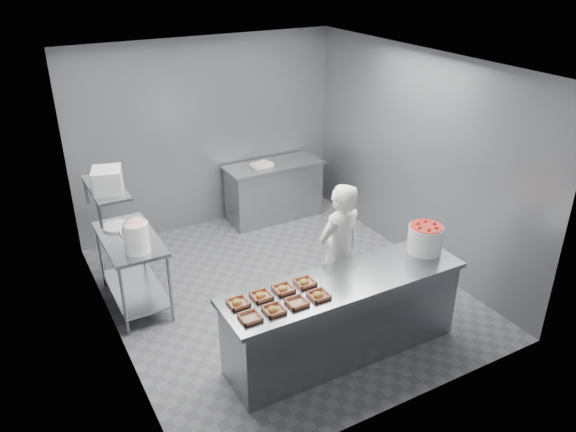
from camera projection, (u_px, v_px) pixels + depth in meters
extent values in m
plane|color=#4C4C51|center=(281.00, 290.00, 7.04)|extent=(4.50, 4.50, 0.00)
plane|color=white|center=(280.00, 63.00, 5.82)|extent=(4.50, 4.50, 0.00)
cube|color=slate|center=(208.00, 135.00, 8.20)|extent=(4.00, 0.04, 2.80)
cube|color=slate|center=(103.00, 226.00, 5.56)|extent=(0.04, 4.50, 2.80)
cube|color=slate|center=(416.00, 158.00, 7.30)|extent=(0.04, 4.50, 2.80)
cube|color=slate|center=(345.00, 282.00, 5.60)|extent=(2.60, 0.70, 0.05)
cube|color=slate|center=(343.00, 319.00, 5.80)|extent=(2.50, 0.64, 0.85)
cube|color=slate|center=(129.00, 239.00, 6.41)|extent=(0.60, 1.20, 0.04)
cube|color=slate|center=(136.00, 289.00, 6.71)|extent=(0.56, 1.15, 0.03)
cylinder|color=slate|center=(124.00, 302.00, 6.05)|extent=(0.04, 0.04, 0.88)
cylinder|color=slate|center=(170.00, 289.00, 6.28)|extent=(0.04, 0.04, 0.88)
cylinder|color=slate|center=(101.00, 256.00, 6.93)|extent=(0.04, 0.04, 0.88)
cylinder|color=slate|center=(142.00, 246.00, 7.16)|extent=(0.04, 0.04, 0.88)
cube|color=slate|center=(274.00, 165.00, 8.55)|extent=(1.50, 0.60, 0.05)
cube|color=slate|center=(274.00, 192.00, 8.75)|extent=(1.44, 0.55, 0.85)
cube|color=slate|center=(106.00, 188.00, 6.05)|extent=(0.35, 0.90, 0.03)
cube|color=tan|center=(250.00, 317.00, 4.99)|extent=(0.18, 0.18, 0.04)
cube|color=white|center=(254.00, 316.00, 5.03)|extent=(0.10, 0.06, 0.00)
cube|color=tan|center=(274.00, 310.00, 5.10)|extent=(0.18, 0.18, 0.04)
cube|color=white|center=(278.00, 308.00, 5.14)|extent=(0.10, 0.06, 0.00)
ellipsoid|color=#AC822B|center=(273.00, 309.00, 5.09)|extent=(0.10, 0.10, 0.05)
cube|color=tan|center=(297.00, 302.00, 5.20)|extent=(0.18, 0.18, 0.04)
cube|color=white|center=(300.00, 301.00, 5.24)|extent=(0.10, 0.06, 0.00)
cube|color=tan|center=(319.00, 295.00, 5.31)|extent=(0.18, 0.18, 0.04)
cube|color=white|center=(322.00, 294.00, 5.34)|extent=(0.10, 0.06, 0.00)
ellipsoid|color=#AC822B|center=(318.00, 295.00, 5.30)|extent=(0.10, 0.10, 0.05)
cube|color=tan|center=(238.00, 303.00, 5.20)|extent=(0.18, 0.18, 0.04)
cube|color=white|center=(242.00, 302.00, 5.23)|extent=(0.10, 0.06, 0.00)
ellipsoid|color=#AC822B|center=(237.00, 302.00, 5.19)|extent=(0.10, 0.10, 0.05)
cube|color=tan|center=(261.00, 296.00, 5.30)|extent=(0.18, 0.18, 0.04)
cube|color=white|center=(265.00, 295.00, 5.34)|extent=(0.10, 0.06, 0.00)
ellipsoid|color=#AC822B|center=(260.00, 295.00, 5.29)|extent=(0.10, 0.10, 0.05)
cube|color=tan|center=(284.00, 289.00, 5.41)|extent=(0.18, 0.18, 0.04)
cube|color=white|center=(287.00, 288.00, 5.44)|extent=(0.10, 0.06, 0.00)
ellipsoid|color=#AC822B|center=(283.00, 288.00, 5.40)|extent=(0.10, 0.10, 0.05)
cube|color=tan|center=(305.00, 282.00, 5.51)|extent=(0.18, 0.18, 0.04)
cube|color=white|center=(308.00, 281.00, 5.55)|extent=(0.10, 0.06, 0.00)
ellipsoid|color=#AC822B|center=(304.00, 282.00, 5.50)|extent=(0.10, 0.10, 0.05)
imported|color=white|center=(339.00, 253.00, 6.24)|extent=(0.66, 0.50, 1.65)
cylinder|color=white|center=(425.00, 239.00, 6.05)|extent=(0.37, 0.37, 0.30)
cylinder|color=red|center=(426.00, 228.00, 5.99)|extent=(0.35, 0.35, 0.04)
cylinder|color=white|center=(136.00, 237.00, 6.03)|extent=(0.27, 0.27, 0.34)
cylinder|color=pink|center=(135.00, 224.00, 5.96)|extent=(0.25, 0.25, 0.02)
torus|color=slate|center=(135.00, 229.00, 5.99)|extent=(0.29, 0.01, 0.29)
cylinder|color=white|center=(116.00, 226.00, 6.62)|extent=(0.34, 0.34, 0.03)
cube|color=#CCB28C|center=(127.00, 233.00, 6.47)|extent=(0.15, 0.13, 0.02)
cube|color=gray|center=(107.00, 180.00, 5.86)|extent=(0.37, 0.40, 0.25)
cube|color=silver|center=(262.00, 165.00, 8.44)|extent=(0.32, 0.25, 0.05)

